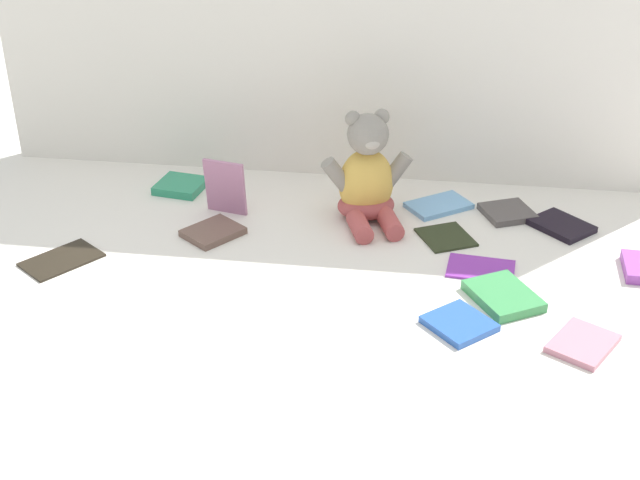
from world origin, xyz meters
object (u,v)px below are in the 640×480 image
teddy_bear (367,180)px  book_case_5 (481,268)px  book_case_7 (503,296)px  book_case_3 (225,187)px  book_case_10 (61,259)px  book_case_8 (181,186)px  book_case_0 (583,343)px  book_case_4 (213,232)px  book_case_2 (439,206)px  book_case_12 (459,324)px  book_case_9 (446,236)px  book_case_6 (561,226)px  book_case_1 (507,212)px

teddy_bear → book_case_5: teddy_bear is taller
teddy_bear → book_case_5: 0.30m
book_case_7 → book_case_3: bearing=124.3°
book_case_10 → book_case_8: bearing=-75.4°
book_case_0 → book_case_4: book_case_4 is taller
book_case_0 → book_case_2: same height
teddy_bear → book_case_8: bearing=150.5°
book_case_2 → book_case_0: bearing=-9.0°
book_case_5 → book_case_12: (-0.04, -0.19, 0.00)m
book_case_5 → book_case_7: (0.04, -0.10, 0.00)m
book_case_7 → book_case_10: bearing=147.8°
book_case_7 → book_case_10: size_ratio=0.90×
book_case_3 → book_case_9: book_case_3 is taller
book_case_6 → book_case_7: 0.31m
teddy_bear → book_case_2: 0.18m
teddy_bear → book_case_2: teddy_bear is taller
book_case_3 → book_case_12: book_case_3 is taller
book_case_3 → book_case_6: (0.69, 0.03, -0.05)m
book_case_3 → book_case_6: size_ratio=1.05×
book_case_9 → book_case_10: same height
book_case_1 → book_case_6: 0.11m
book_case_1 → book_case_12: 0.43m
book_case_5 → book_case_8: (-0.65, 0.26, 0.00)m
book_case_3 → book_case_6: 0.69m
book_case_8 → book_case_9: size_ratio=0.96×
teddy_bear → book_case_7: bearing=-65.6°
book_case_7 → book_case_9: (-0.10, 0.21, -0.00)m
book_case_2 → book_case_8: 0.56m
book_case_8 → book_case_12: size_ratio=0.99×
teddy_bear → book_case_3: size_ratio=1.95×
book_case_7 → book_case_2: bearing=78.3°
book_case_7 → book_case_8: (-0.68, 0.36, 0.00)m
book_case_6 → book_case_7: (-0.13, -0.29, 0.00)m
book_case_6 → book_case_12: 0.43m
book_case_1 → book_case_12: book_case_1 is taller
book_case_9 → book_case_12: 0.31m
book_case_7 → book_case_9: bearing=84.9°
book_case_8 → book_case_12: bearing=62.5°
teddy_bear → book_case_7: size_ratio=1.84×
book_case_3 → teddy_bear: bearing=16.3°
book_case_0 → book_case_12: (-0.20, 0.03, 0.00)m
book_case_4 → book_case_9: bearing=44.0°
book_case_7 → book_case_12: size_ratio=1.26×
book_case_0 → book_case_10: 0.95m
book_case_0 → book_case_7: 0.17m
book_case_3 → book_case_12: (0.48, -0.35, -0.05)m
book_case_3 → book_case_7: size_ratio=0.94×
book_case_0 → book_case_7: size_ratio=0.88×
book_case_0 → book_case_9: 0.40m
book_case_5 → book_case_10: 0.79m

